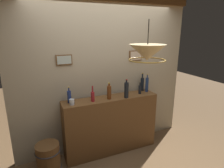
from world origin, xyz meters
name	(u,v)px	position (x,y,z in m)	size (l,w,h in m)	color
panelled_rear_partition	(105,70)	(0.00, 1.10, 1.44)	(3.16, 0.15, 2.72)	#BCAD8E
bar_shelf_unit	(111,125)	(0.00, 0.85, 0.50)	(1.64, 0.35, 1.01)	brown
liquor_bottle_tequila	(126,90)	(0.24, 0.74, 1.14)	(0.07, 0.07, 0.32)	black
liquor_bottle_rye	(93,96)	(-0.33, 0.80, 1.10)	(0.06, 0.06, 0.25)	maroon
liquor_bottle_brandy	(109,92)	(-0.05, 0.80, 1.12)	(0.07, 0.07, 0.28)	brown
liquor_bottle_mezcal	(142,84)	(0.69, 0.97, 1.14)	(0.06, 0.06, 0.34)	black
liquor_bottle_gin	(69,97)	(-0.68, 0.89, 1.11)	(0.06, 0.06, 0.26)	navy
liquor_bottle_port	(140,89)	(0.55, 0.83, 1.09)	(0.05, 0.05, 0.21)	black
liquor_bottle_scotch	(147,85)	(0.73, 0.88, 1.14)	(0.06, 0.06, 0.33)	navy
glass_tumbler_rocks	(72,102)	(-0.67, 0.80, 1.05)	(0.08, 0.08, 0.09)	silver
pendant_lamp	(147,53)	(0.17, 0.08, 1.82)	(0.47, 0.47, 0.50)	beige
wooden_barrel	(48,159)	(-1.09, 0.67, 0.25)	(0.37, 0.37, 0.50)	brown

